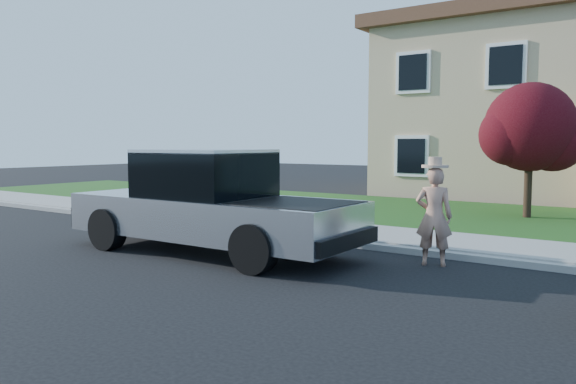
% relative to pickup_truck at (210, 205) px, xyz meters
% --- Properties ---
extents(ground, '(80.00, 80.00, 0.00)m').
position_rel_pickup_truck_xyz_m(ground, '(1.43, -0.88, -0.91)').
color(ground, black).
rests_on(ground, ground).
extents(curb, '(40.00, 0.20, 0.12)m').
position_rel_pickup_truck_xyz_m(curb, '(2.43, 2.02, -0.85)').
color(curb, gray).
rests_on(curb, ground).
extents(sidewalk, '(40.00, 2.00, 0.15)m').
position_rel_pickup_truck_xyz_m(sidewalk, '(2.43, 3.12, -0.83)').
color(sidewalk, gray).
rests_on(sidewalk, ground).
extents(lawn, '(40.00, 7.00, 0.10)m').
position_rel_pickup_truck_xyz_m(lawn, '(2.43, 7.62, -0.86)').
color(lawn, '#144916').
rests_on(lawn, ground).
extents(house, '(14.00, 11.30, 6.85)m').
position_rel_pickup_truck_xyz_m(house, '(2.74, 15.51, 2.26)').
color(house, tan).
rests_on(house, ground).
extents(pickup_truck, '(5.96, 2.30, 1.95)m').
position_rel_pickup_truck_xyz_m(pickup_truck, '(0.00, 0.00, 0.00)').
color(pickup_truck, black).
rests_on(pickup_truck, ground).
extents(woman, '(0.70, 0.57, 1.84)m').
position_rel_pickup_truck_xyz_m(woman, '(3.86, 1.31, -0.04)').
color(woman, tan).
rests_on(woman, ground).
extents(ornamental_tree, '(2.59, 2.34, 3.56)m').
position_rel_pickup_truck_xyz_m(ornamental_tree, '(4.01, 8.02, 1.46)').
color(ornamental_tree, black).
rests_on(ornamental_tree, lawn).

